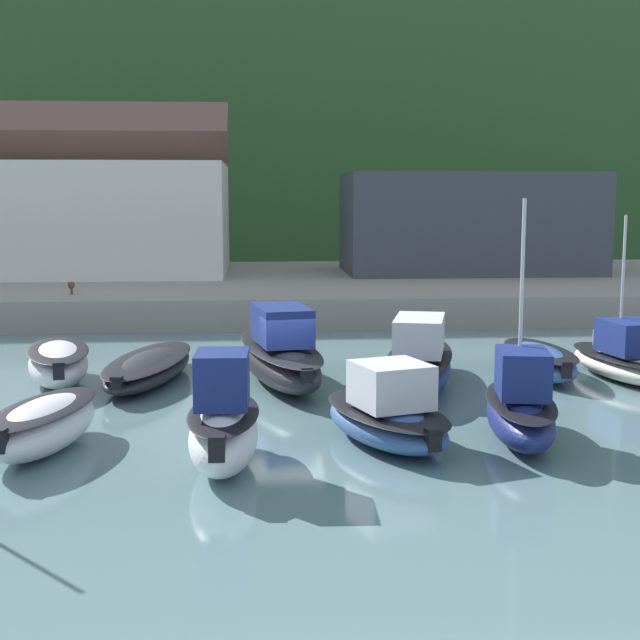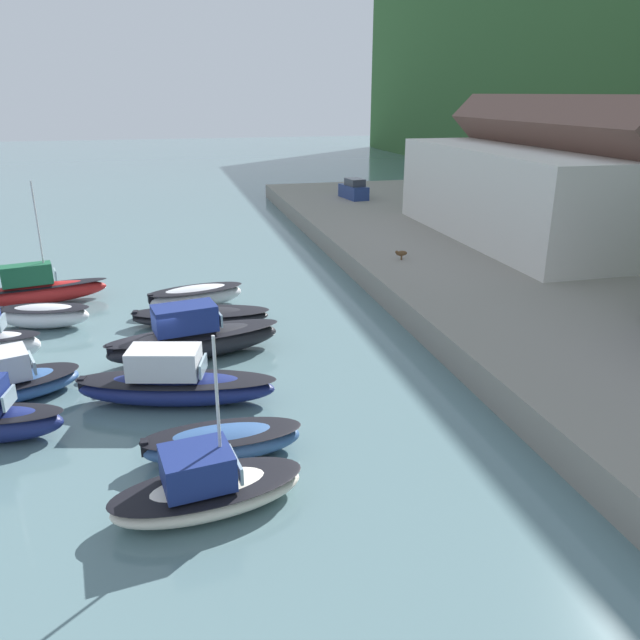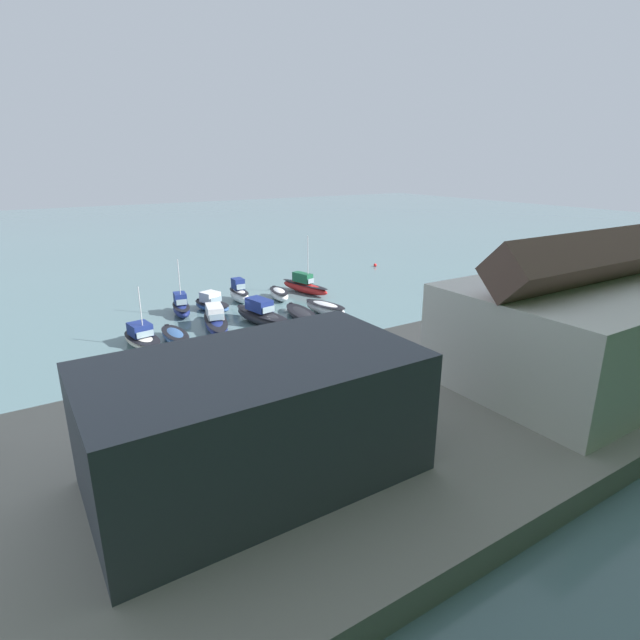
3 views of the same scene
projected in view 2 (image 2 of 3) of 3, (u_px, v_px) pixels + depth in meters
ground_plane at (154, 362)px, 30.51m from camera, size 320.00×320.00×0.00m
quay_promenade at (608, 306)px, 36.03m from camera, size 99.04×23.95×1.54m
harbor_clubhouse at (537, 188)px, 48.67m from camera, size 24.16×12.92×10.76m
moored_boat_0 at (196, 296)px, 37.97m from camera, size 3.31×6.17×1.38m
moored_boat_1 at (201, 316)px, 35.23m from camera, size 3.57×8.02×0.93m
moored_boat_2 at (193, 338)px, 30.72m from camera, size 3.80×8.94×2.76m
moored_boat_3 at (174, 383)px, 26.22m from camera, size 4.19×8.75×2.48m
moored_boat_4 at (222, 442)px, 22.39m from camera, size 2.09×5.77×1.11m
moored_boat_5 at (207, 488)px, 19.50m from camera, size 3.32×6.42×5.82m
moored_boat_6 at (35, 290)px, 38.41m from camera, size 3.33×8.52×7.57m
moored_boat_7 at (44, 315)px, 34.77m from camera, size 2.94×5.31×1.34m
moored_boat_9 at (13, 381)px, 26.65m from camera, size 4.00×5.82×2.20m
parked_car_1 at (354, 190)px, 67.60m from camera, size 4.41×2.38×2.16m
dog_on_quay at (401, 253)px, 42.86m from camera, size 0.31×0.87×0.68m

